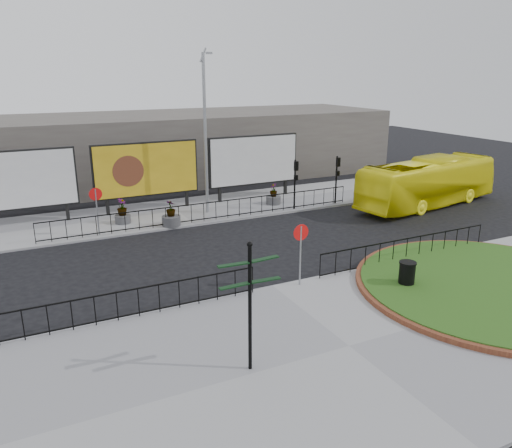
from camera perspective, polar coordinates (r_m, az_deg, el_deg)
ground at (r=19.70m, az=1.87°, el=-7.33°), size 90.00×90.00×0.00m
pavement_near at (r=15.94m, az=10.58°, el=-13.71°), size 30.00×10.00×0.12m
pavement_far at (r=30.17m, az=-8.89°, el=1.36°), size 44.00×6.00×0.12m
brick_edge at (r=21.40m, az=25.43°, el=-6.43°), size 10.40×10.40×0.18m
grass_lawn at (r=21.39m, az=25.44°, el=-6.38°), size 10.00×10.00×0.22m
railing_near_left at (r=17.39m, az=-15.58°, el=-9.04°), size 10.00×0.10×1.10m
railing_near_right at (r=22.82m, az=16.84°, el=-2.78°), size 9.00×0.10×1.10m
railing_far at (r=27.86m, az=-5.30°, el=1.47°), size 18.00×0.10×1.10m
speed_sign_far at (r=26.20m, az=-17.80°, el=2.52°), size 0.64×0.07×2.47m
speed_sign_near at (r=19.14m, az=5.13°, el=-1.97°), size 0.64×0.07×2.47m
billboard_left at (r=29.30m, az=-25.80°, el=4.49°), size 6.20×0.31×4.10m
billboard_mid at (r=30.13m, az=-12.41°, el=6.10°), size 6.20×0.31×4.10m
billboard_right at (r=32.47m, az=-0.27°, el=7.28°), size 6.20×0.31×4.10m
lamp_post at (r=28.80m, az=-5.81°, el=10.40°), size 0.74×0.18×9.23m
signal_pole_a at (r=29.89m, az=4.52°, el=5.38°), size 0.22×0.26×3.00m
signal_pole_b at (r=31.50m, az=9.25°, el=5.82°), size 0.22×0.26×3.00m
building_backdrop at (r=39.15m, az=-13.55°, el=8.35°), size 40.00×10.00×5.00m
fingerpost_sign at (r=13.52m, az=-0.71°, el=-8.04°), size 1.78×0.29×3.79m
litter_bin at (r=20.04m, az=16.85°, el=-5.60°), size 0.65×0.65×1.08m
bus at (r=32.90m, az=19.08°, el=4.51°), size 11.02×4.26×2.99m
planter_a at (r=28.28m, az=-15.02°, el=1.15°), size 0.86×0.86×1.39m
planter_b at (r=27.30m, az=-9.68°, el=0.78°), size 1.01×1.01×1.41m
planter_c at (r=31.36m, az=2.01°, el=3.11°), size 0.93×0.93×1.32m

